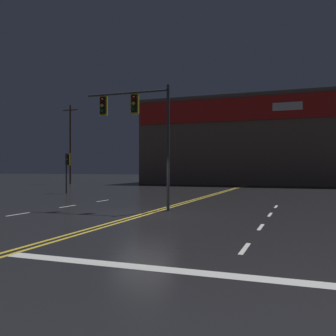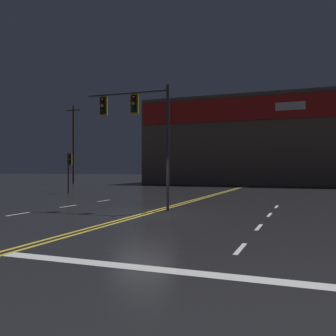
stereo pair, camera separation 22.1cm
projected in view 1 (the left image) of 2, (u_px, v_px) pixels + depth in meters
ground_plane at (144, 215)px, 16.01m from camera, size 200.00×200.00×0.00m
road_markings at (151, 220)px, 14.19m from camera, size 15.15×60.00×0.01m
traffic_signal_median at (135, 116)px, 18.04m from camera, size 4.36×0.36×5.90m
traffic_signal_corner_northwest at (67, 164)px, 29.89m from camera, size 0.42×0.36×3.22m
building_backdrop at (251, 142)px, 48.00m from camera, size 26.94×10.23×10.79m
utility_pole_row at (259, 133)px, 40.57m from camera, size 46.52×0.26×12.26m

